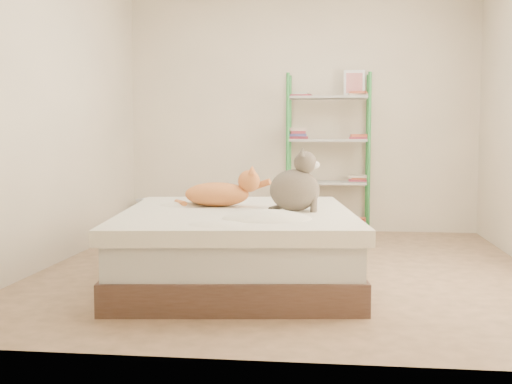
# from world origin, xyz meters

# --- Properties ---
(room) EXTENTS (3.81, 4.21, 2.61)m
(room) POSITION_xyz_m (0.00, 0.00, 1.30)
(room) COLOR tan
(room) RESTS_ON ground
(bed) EXTENTS (1.84, 2.20, 0.51)m
(bed) POSITION_xyz_m (-0.33, -0.46, 0.26)
(bed) COLOR #432B21
(bed) RESTS_ON ground
(orange_cat) EXTENTS (0.59, 0.34, 0.23)m
(orange_cat) POSITION_xyz_m (-0.52, -0.24, 0.63)
(orange_cat) COLOR orange
(orange_cat) RESTS_ON bed
(grey_cat) EXTENTS (0.38, 0.32, 0.43)m
(grey_cat) POSITION_xyz_m (0.08, -0.48, 0.73)
(grey_cat) COLOR #7B6C5D
(grey_cat) RESTS_ON bed
(shelf_unit) EXTENTS (0.88, 0.36, 1.74)m
(shelf_unit) POSITION_xyz_m (0.31, 1.88, 0.83)
(shelf_unit) COLOR #328C42
(shelf_unit) RESTS_ON ground
(cardboard_box) EXTENTS (0.63, 0.66, 0.40)m
(cardboard_box) POSITION_xyz_m (0.04, 0.67, 0.17)
(cardboard_box) COLOR tan
(cardboard_box) RESTS_ON ground
(white_bin) EXTENTS (0.40, 0.37, 0.36)m
(white_bin) POSITION_xyz_m (-1.58, 1.82, 0.18)
(white_bin) COLOR silver
(white_bin) RESTS_ON ground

